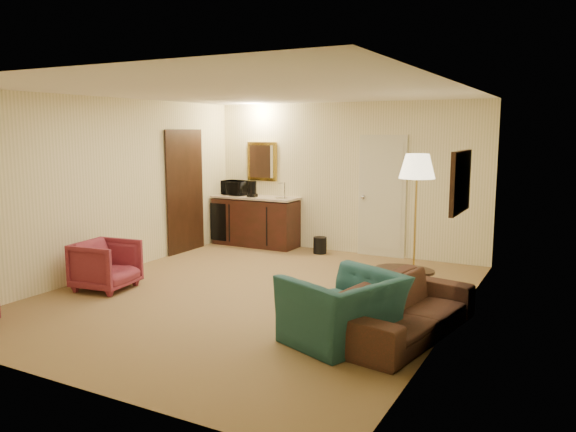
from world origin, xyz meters
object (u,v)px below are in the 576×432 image
Objects in this scene: sofa at (406,300)px; teal_armchair at (344,298)px; floor_lamp at (415,220)px; microwave at (236,186)px; coffee_maker at (252,189)px; wetbar_cabinet at (256,221)px; coffee_table at (404,285)px; rose_chair_near at (106,263)px; waste_bin at (320,245)px.

teal_armchair is (-0.49, -0.50, 0.09)m from sofa.
sofa is at bearing 157.51° from teal_armchair.
microwave is at bearing 160.63° from floor_lamp.
floor_lamp is 3.56m from coffee_maker.
teal_armchair is at bearing -48.52° from wetbar_cabinet.
teal_armchair is at bearing -94.87° from coffee_table.
wetbar_cabinet is 0.90× the size of floor_lamp.
wetbar_cabinet is 3.35× the size of microwave.
microwave is at bearing 62.40° from sofa.
wetbar_cabinet is 2.22× the size of coffee_table.
sofa is 2.69× the size of rose_chair_near.
teal_armchair is 3.72× the size of coffee_maker.
coffee_table is (3.70, 1.35, -0.15)m from rose_chair_near.
sofa is at bearing -52.31° from waste_bin.
microwave reaches higher than sofa.
coffee_maker is at bearing 160.13° from floor_lamp.
sofa is 2.04m from floor_lamp.
wetbar_cabinet reaches higher than rose_chair_near.
wetbar_cabinet is 3.46m from rose_chair_near.
teal_armchair is at bearing -90.95° from floor_lamp.
sofa reaches higher than coffee_table.
sofa is 1.08× the size of floor_lamp.
waste_bin is at bearing 135.95° from coffee_table.
wetbar_cabinet is 0.84× the size of sofa.
sofa is at bearing -76.82° from floor_lamp.
rose_chair_near is 2.54× the size of waste_bin.
waste_bin is (-2.00, 1.25, -0.77)m from floor_lamp.
sofa reaches higher than waste_bin.
floor_lamp is at bearing -36.98° from coffee_maker.
waste_bin is (-1.96, 3.67, -0.33)m from teal_armchair.
rose_chair_near is at bearing -115.35° from waste_bin.
waste_bin is at bearing -32.48° from rose_chair_near.
wetbar_cabinet is 2.25× the size of rose_chair_near.
floor_lamp reaches higher than sofa.
waste_bin is at bearing 47.59° from sofa.
floor_lamp is (0.04, 2.42, 0.44)m from teal_armchair.
sofa is 1.20m from coffee_table.
microwave reaches higher than teal_armchair.
teal_armchair is 1.67m from coffee_table.
coffee_maker is (-3.80, 3.13, 0.68)m from sofa.
wetbar_cabinet is at bearing 177.03° from waste_bin.
floor_lamp is (-0.45, 1.92, 0.53)m from sofa.
coffee_table is (3.45, -2.10, -0.25)m from wetbar_cabinet.
microwave is 1.69× the size of coffee_maker.
coffee_table is at bearing -44.05° from waste_bin.
microwave reaches higher than rose_chair_near.
teal_armchair is 2.46m from floor_lamp.
teal_armchair reaches higher than coffee_table.
coffee_maker is at bearing -88.36° from wetbar_cabinet.
coffee_table is 4.51m from microwave.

